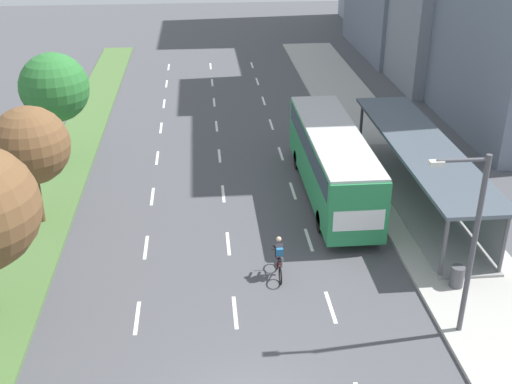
# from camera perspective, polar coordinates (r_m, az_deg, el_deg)

# --- Properties ---
(median_strip) EXTENTS (2.60, 52.00, 0.12)m
(median_strip) POSITION_cam_1_polar(r_m,az_deg,el_deg) (36.93, -16.32, 2.94)
(median_strip) COLOR #4C7038
(median_strip) RESTS_ON ground
(sidewalk_right) EXTENTS (4.50, 52.00, 0.15)m
(sidewalk_right) POSITION_cam_1_polar(r_m,az_deg,el_deg) (37.58, 10.94, 3.98)
(sidewalk_right) COLOR #ADAAA3
(sidewalk_right) RESTS_ON ground
(lane_divider_left) EXTENTS (0.14, 45.61, 0.01)m
(lane_divider_left) POSITION_cam_1_polar(r_m,az_deg,el_deg) (33.83, -9.08, 1.44)
(lane_divider_left) COLOR white
(lane_divider_left) RESTS_ON ground
(lane_divider_center) EXTENTS (0.14, 45.61, 0.01)m
(lane_divider_center) POSITION_cam_1_polar(r_m,az_deg,el_deg) (33.75, -3.15, 1.68)
(lane_divider_center) COLOR white
(lane_divider_center) RESTS_ON ground
(lane_divider_right) EXTENTS (0.14, 45.61, 0.01)m
(lane_divider_right) POSITION_cam_1_polar(r_m,az_deg,el_deg) (34.02, 2.75, 1.90)
(lane_divider_right) COLOR white
(lane_divider_right) RESTS_ON ground
(bus_shelter) EXTENTS (2.90, 14.16, 2.86)m
(bus_shelter) POSITION_cam_1_polar(r_m,az_deg,el_deg) (31.00, 15.00, 2.24)
(bus_shelter) COLOR gray
(bus_shelter) RESTS_ON sidewalk_right
(bus) EXTENTS (2.54, 11.29, 3.37)m
(bus) POSITION_cam_1_polar(r_m,az_deg,el_deg) (30.69, 6.85, 3.16)
(bus) COLOR #28844C
(bus) RESTS_ON ground
(cyclist) EXTENTS (0.46, 1.82, 1.71)m
(cyclist) POSITION_cam_1_polar(r_m,az_deg,el_deg) (24.76, 2.06, -6.02)
(cyclist) COLOR black
(cyclist) RESTS_ON ground
(median_tree_third) EXTENTS (3.41, 3.41, 5.38)m
(median_tree_third) POSITION_cam_1_polar(r_m,az_deg,el_deg) (28.90, -19.66, 3.95)
(median_tree_third) COLOR brown
(median_tree_third) RESTS_ON median_strip
(median_tree_fourth) EXTENTS (3.61, 3.61, 6.01)m
(median_tree_fourth) POSITION_cam_1_polar(r_m,az_deg,el_deg) (35.01, -17.69, 8.93)
(median_tree_fourth) COLOR brown
(median_tree_fourth) RESTS_ON median_strip
(streetlight) EXTENTS (1.91, 0.24, 6.50)m
(streetlight) POSITION_cam_1_polar(r_m,az_deg,el_deg) (21.25, 18.69, -3.69)
(streetlight) COLOR #4C4C51
(streetlight) RESTS_ON sidewalk_right
(trash_bin) EXTENTS (0.52, 0.52, 0.85)m
(trash_bin) POSITION_cam_1_polar(r_m,az_deg,el_deg) (25.27, 17.64, -7.25)
(trash_bin) COLOR #4C4C51
(trash_bin) RESTS_ON sidewalk_right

